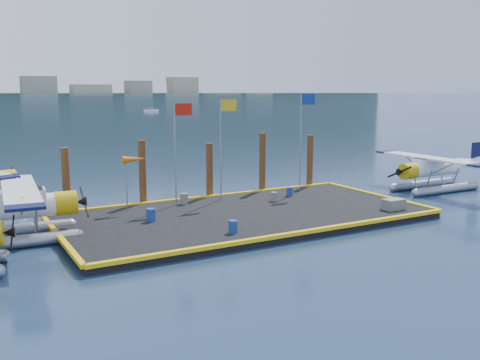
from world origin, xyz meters
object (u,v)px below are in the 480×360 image
(windsock, at_px, (134,161))
(piling_1, at_px, (143,175))
(drum_4, at_px, (290,192))
(flagpole_red, at_px, (178,138))
(piling_0, at_px, (66,183))
(drum_5, at_px, (184,199))
(seaplane_b, at_px, (12,211))
(seaplane_d, at_px, (432,171))
(piling_2, at_px, (210,173))
(flagpole_blue, at_px, (303,128))
(flagpole_yellow, at_px, (224,134))
(drum_2, at_px, (274,197))
(piling_3, at_px, (262,164))
(drum_3, at_px, (233,227))
(piling_4, at_px, (310,163))
(crate, at_px, (393,204))
(drum_0, at_px, (151,215))

(windsock, relative_size, piling_1, 0.74)
(drum_4, relative_size, windsock, 0.18)
(flagpole_red, bearing_deg, piling_0, 165.54)
(drum_5, bearing_deg, seaplane_b, -167.04)
(seaplane_d, xyz_separation_m, piling_2, (-15.45, 4.48, 0.47))
(drum_5, height_order, flagpole_blue, flagpole_blue)
(windsock, distance_m, piling_0, 4.02)
(windsock, bearing_deg, flagpole_yellow, 0.00)
(drum_2, distance_m, piling_3, 4.07)
(drum_2, bearing_deg, piling_3, 69.47)
(drum_3, relative_size, piling_3, 0.14)
(flagpole_blue, height_order, piling_0, flagpole_blue)
(piling_3, distance_m, piling_4, 4.00)
(seaplane_b, height_order, flagpole_blue, flagpole_blue)
(drum_3, distance_m, flagpole_red, 8.11)
(drum_2, relative_size, flagpole_yellow, 0.09)
(crate, distance_m, piling_2, 11.61)
(drum_5, distance_m, piling_1, 2.93)
(drum_2, height_order, drum_5, drum_5)
(drum_0, xyz_separation_m, piling_2, (5.70, 4.71, 1.17))
(piling_3, bearing_deg, flagpole_red, -166.75)
(seaplane_d, bearing_deg, drum_2, 86.63)
(drum_3, xyz_separation_m, drum_5, (0.52, 7.13, 0.03))
(drum_3, height_order, piling_0, piling_0)
(drum_5, bearing_deg, drum_4, -8.35)
(piling_2, bearing_deg, windsock, -163.85)
(seaplane_b, xyz_separation_m, flagpole_red, (9.52, 2.34, 2.88))
(drum_3, height_order, drum_4, drum_3)
(drum_3, xyz_separation_m, windsock, (-2.48, 7.22, 2.52))
(seaplane_d, distance_m, piling_2, 16.09)
(piling_0, xyz_separation_m, piling_3, (13.00, 0.00, 0.15))
(flagpole_yellow, height_order, piling_4, flagpole_yellow)
(flagpole_yellow, relative_size, windsock, 1.99)
(drum_4, distance_m, piling_3, 3.11)
(drum_2, xyz_separation_m, piling_4, (5.33, 3.56, 1.32))
(drum_0, height_order, drum_4, drum_0)
(piling_3, bearing_deg, piling_2, 180.00)
(piling_1, distance_m, piling_2, 4.50)
(seaplane_d, relative_size, piling_2, 2.43)
(flagpole_blue, xyz_separation_m, piling_0, (-15.20, 1.60, -2.69))
(drum_5, height_order, piling_2, piling_2)
(drum_4, xyz_separation_m, flagpole_blue, (1.78, 1.11, 4.00))
(piling_1, bearing_deg, drum_0, -104.34)
(drum_2, bearing_deg, piling_4, 33.71)
(piling_0, bearing_deg, drum_5, -14.63)
(piling_0, xyz_separation_m, piling_4, (17.00, 0.00, 0.00))
(seaplane_d, height_order, drum_0, seaplane_d)
(flagpole_red, bearing_deg, drum_2, -19.72)
(drum_3, xyz_separation_m, piling_1, (-1.45, 8.82, 1.40))
(piling_0, bearing_deg, drum_2, -16.96)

